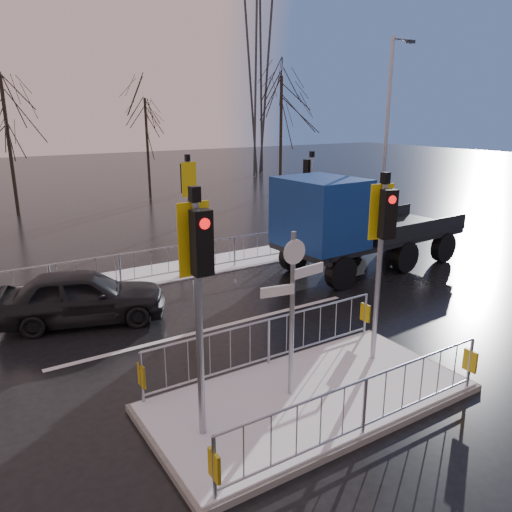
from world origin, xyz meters
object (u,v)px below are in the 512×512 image
traffic_island (309,382)px  flatbed_truck (343,223)px  car_far_lane (83,296)px  street_lamp_right (388,131)px

traffic_island → flatbed_truck: traffic_island is taller
car_far_lane → flatbed_truck: bearing=-75.3°
flatbed_truck → street_lamp_right: bearing=31.4°
flatbed_truck → street_lamp_right: size_ratio=0.88×
street_lamp_right → traffic_island: bearing=-141.3°
car_far_lane → street_lamp_right: bearing=-60.9°
traffic_island → car_far_lane: bearing=113.6°
street_lamp_right → car_far_lane: bearing=-169.0°
car_far_lane → flatbed_truck: flatbed_truck is taller
traffic_island → flatbed_truck: (5.59, 5.44, 1.32)m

